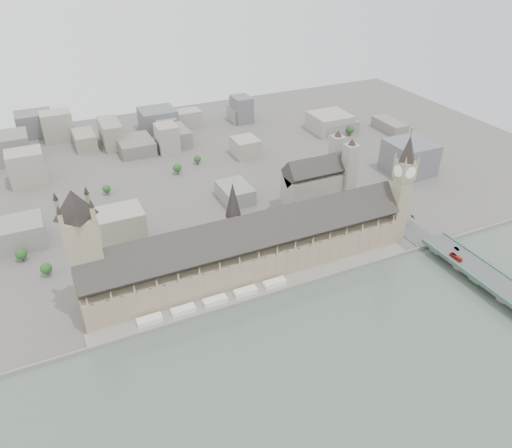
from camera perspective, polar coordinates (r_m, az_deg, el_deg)
name	(u,v)px	position (r m, az deg, el deg)	size (l,w,h in m)	color
ground	(259,285)	(398.42, 0.37, -7.01)	(900.00, 900.00, 0.00)	#595651
embankment_wall	(268,295)	(387.03, 1.33, -8.09)	(600.00, 1.50, 3.00)	gray
river_terrace	(263,290)	(392.53, 0.84, -7.51)	(270.00, 15.00, 2.00)	gray
terrace_tents	(215,301)	(379.14, -4.70, -8.71)	(118.00, 7.00, 4.00)	white
palace_of_westminster	(249,249)	(399.27, -0.83, -2.86)	(265.00, 40.73, 55.44)	tan
elizabeth_tower	(403,182)	(440.30, 16.43, 4.60)	(17.00, 17.00, 107.50)	tan
victoria_tower	(83,248)	(362.98, -19.15, -2.58)	(30.00, 30.00, 100.00)	tan
central_tower	(233,210)	(382.09, -2.63, 1.62)	(13.00, 13.00, 48.00)	#9A916A
westminster_bridge	(498,289)	(429.46, 25.91, -6.66)	(25.00, 325.00, 10.25)	#474749
westminster_abbey	(319,181)	(501.36, 7.22, 4.86)	(68.00, 36.00, 64.00)	gray
city_skyline_inland	(168,151)	(589.34, -10.00, 8.18)	(720.00, 360.00, 38.00)	gray
park_trees	(219,242)	(435.65, -4.21, -2.10)	(110.00, 30.00, 15.00)	#184418
red_bus_north	(456,257)	(440.28, 21.88, -3.53)	(2.72, 11.63, 3.24)	red
car_silver	(457,249)	(453.02, 21.97, -2.62)	(1.71, 4.91, 1.62)	gray
car_approach	(413,217)	(487.16, 17.49, 0.80)	(2.03, 5.00, 1.45)	gray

